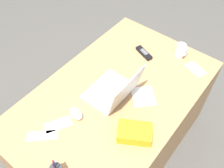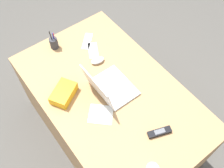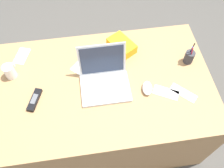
{
  "view_description": "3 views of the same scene",
  "coord_description": "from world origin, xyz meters",
  "px_view_note": "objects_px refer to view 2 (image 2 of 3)",
  "views": [
    {
      "loc": [
        0.82,
        0.63,
        2.04
      ],
      "look_at": [
        -0.02,
        -0.04,
        0.77
      ],
      "focal_mm": 41.05,
      "sensor_mm": 36.0,
      "label": 1
    },
    {
      "loc": [
        -0.79,
        0.59,
        2.28
      ],
      "look_at": [
        -0.01,
        -0.01,
        0.81
      ],
      "focal_mm": 42.01,
      "sensor_mm": 36.0,
      "label": 2
    },
    {
      "loc": [
        -0.07,
        -0.86,
        2.06
      ],
      "look_at": [
        0.05,
        -0.06,
        0.79
      ],
      "focal_mm": 39.2,
      "sensor_mm": 36.0,
      "label": 3
    }
  ],
  "objects_px": {
    "cordless_phone": "(159,132)",
    "pen_holder": "(54,43)",
    "laptop": "(109,87)",
    "computer_mouse": "(98,60)",
    "snack_bag": "(64,93)"
  },
  "relations": [
    {
      "from": "computer_mouse",
      "to": "cordless_phone",
      "type": "xyz_separation_m",
      "value": [
        -0.72,
        0.02,
        -0.01
      ]
    },
    {
      "from": "snack_bag",
      "to": "laptop",
      "type": "bearing_deg",
      "value": -120.2
    },
    {
      "from": "computer_mouse",
      "to": "cordless_phone",
      "type": "distance_m",
      "value": 0.72
    },
    {
      "from": "pen_holder",
      "to": "snack_bag",
      "type": "xyz_separation_m",
      "value": [
        -0.44,
        0.18,
        -0.01
      ]
    },
    {
      "from": "laptop",
      "to": "cordless_phone",
      "type": "distance_m",
      "value": 0.46
    },
    {
      "from": "laptop",
      "to": "cordless_phone",
      "type": "relative_size",
      "value": 1.93
    },
    {
      "from": "cordless_phone",
      "to": "pen_holder",
      "type": "distance_m",
      "value": 1.06
    },
    {
      "from": "laptop",
      "to": "computer_mouse",
      "type": "bearing_deg",
      "value": -18.7
    },
    {
      "from": "cordless_phone",
      "to": "pen_holder",
      "type": "bearing_deg",
      "value": 8.79
    },
    {
      "from": "computer_mouse",
      "to": "pen_holder",
      "type": "xyz_separation_m",
      "value": [
        0.33,
        0.18,
        0.03
      ]
    },
    {
      "from": "pen_holder",
      "to": "snack_bag",
      "type": "bearing_deg",
      "value": 157.71
    },
    {
      "from": "cordless_phone",
      "to": "pen_holder",
      "type": "relative_size",
      "value": 0.93
    },
    {
      "from": "computer_mouse",
      "to": "pen_holder",
      "type": "bearing_deg",
      "value": 39.22
    },
    {
      "from": "laptop",
      "to": "snack_bag",
      "type": "distance_m",
      "value": 0.32
    },
    {
      "from": "cordless_phone",
      "to": "snack_bag",
      "type": "height_order",
      "value": "snack_bag"
    }
  ]
}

